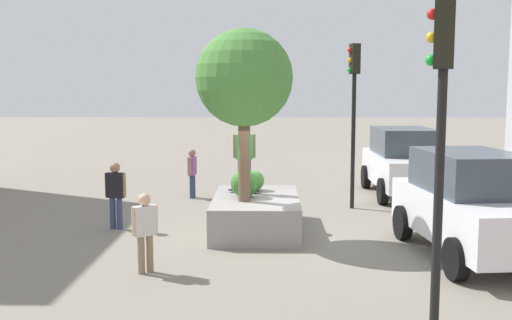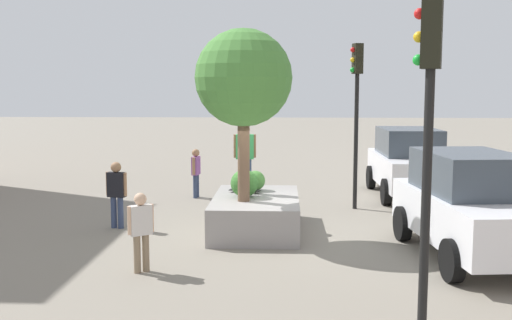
{
  "view_description": "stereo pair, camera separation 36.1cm",
  "coord_description": "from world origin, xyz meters",
  "px_view_note": "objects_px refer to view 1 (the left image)",
  "views": [
    {
      "loc": [
        13.79,
        0.1,
        3.44
      ],
      "look_at": [
        -0.51,
        -0.19,
        1.74
      ],
      "focal_mm": 41.7,
      "sensor_mm": 36.0,
      "label": 1
    },
    {
      "loc": [
        13.78,
        0.46,
        3.44
      ],
      "look_at": [
        -0.51,
        -0.19,
        1.74
      ],
      "focal_mm": 41.7,
      "sensor_mm": 36.0,
      "label": 2
    }
  ],
  "objects_px": {
    "planter_ledge": "(256,213)",
    "bystander_watching": "(116,191)",
    "traffic_light_corner": "(441,117)",
    "traffic_light_median": "(354,98)",
    "pedestrian_crossing": "(192,170)",
    "sedan_parked": "(404,162)",
    "plaza_tree": "(244,79)",
    "police_car": "(472,204)",
    "passerby_with_bag": "(145,227)",
    "skateboard": "(244,191)",
    "skateboarder": "(244,152)"
  },
  "relations": [
    {
      "from": "skateboard",
      "to": "skateboarder",
      "type": "bearing_deg",
      "value": 153.43
    },
    {
      "from": "skateboarder",
      "to": "sedan_parked",
      "type": "distance_m",
      "value": 6.76
    },
    {
      "from": "skateboard",
      "to": "police_car",
      "type": "xyz_separation_m",
      "value": [
        2.66,
        4.82,
        0.2
      ]
    },
    {
      "from": "skateboard",
      "to": "police_car",
      "type": "relative_size",
      "value": 0.17
    },
    {
      "from": "police_car",
      "to": "sedan_parked",
      "type": "bearing_deg",
      "value": 178.23
    },
    {
      "from": "passerby_with_bag",
      "to": "bystander_watching",
      "type": "relative_size",
      "value": 0.92
    },
    {
      "from": "skateboarder",
      "to": "planter_ledge",
      "type": "bearing_deg",
      "value": 30.04
    },
    {
      "from": "police_car",
      "to": "traffic_light_corner",
      "type": "relative_size",
      "value": 1.06
    },
    {
      "from": "bystander_watching",
      "to": "skateboard",
      "type": "bearing_deg",
      "value": 98.01
    },
    {
      "from": "bystander_watching",
      "to": "pedestrian_crossing",
      "type": "bearing_deg",
      "value": 162.43
    },
    {
      "from": "police_car",
      "to": "traffic_light_corner",
      "type": "distance_m",
      "value": 5.49
    },
    {
      "from": "pedestrian_crossing",
      "to": "skateboarder",
      "type": "bearing_deg",
      "value": 25.29
    },
    {
      "from": "skateboard",
      "to": "traffic_light_median",
      "type": "distance_m",
      "value": 4.45
    },
    {
      "from": "sedan_parked",
      "to": "passerby_with_bag",
      "type": "relative_size",
      "value": 3.1
    },
    {
      "from": "traffic_light_median",
      "to": "plaza_tree",
      "type": "bearing_deg",
      "value": -41.4
    },
    {
      "from": "traffic_light_corner",
      "to": "police_car",
      "type": "bearing_deg",
      "value": 156.23
    },
    {
      "from": "traffic_light_corner",
      "to": "pedestrian_crossing",
      "type": "distance_m",
      "value": 12.27
    },
    {
      "from": "traffic_light_median",
      "to": "bystander_watching",
      "type": "bearing_deg",
      "value": -66.37
    },
    {
      "from": "skateboarder",
      "to": "pedestrian_crossing",
      "type": "bearing_deg",
      "value": -154.71
    },
    {
      "from": "sedan_parked",
      "to": "traffic_light_median",
      "type": "xyz_separation_m",
      "value": [
        2.17,
        -1.99,
        2.1
      ]
    },
    {
      "from": "sedan_parked",
      "to": "bystander_watching",
      "type": "height_order",
      "value": "sedan_parked"
    },
    {
      "from": "planter_ledge",
      "to": "bystander_watching",
      "type": "distance_m",
      "value": 3.51
    },
    {
      "from": "police_car",
      "to": "bystander_watching",
      "type": "height_order",
      "value": "police_car"
    },
    {
      "from": "planter_ledge",
      "to": "traffic_light_median",
      "type": "height_order",
      "value": "traffic_light_median"
    },
    {
      "from": "planter_ledge",
      "to": "pedestrian_crossing",
      "type": "relative_size",
      "value": 2.23
    },
    {
      "from": "plaza_tree",
      "to": "pedestrian_crossing",
      "type": "xyz_separation_m",
      "value": [
        -4.96,
        -1.86,
        -2.78
      ]
    },
    {
      "from": "skateboarder",
      "to": "sedan_parked",
      "type": "xyz_separation_m",
      "value": [
        -4.44,
        5.03,
        -0.77
      ]
    },
    {
      "from": "skateboard",
      "to": "skateboarder",
      "type": "distance_m",
      "value": 0.98
    },
    {
      "from": "skateboard",
      "to": "traffic_light_median",
      "type": "relative_size",
      "value": 0.17
    },
    {
      "from": "planter_ledge",
      "to": "police_car",
      "type": "xyz_separation_m",
      "value": [
        2.14,
        4.51,
        0.68
      ]
    },
    {
      "from": "skateboarder",
      "to": "police_car",
      "type": "height_order",
      "value": "skateboarder"
    },
    {
      "from": "planter_ledge",
      "to": "plaza_tree",
      "type": "height_order",
      "value": "plaza_tree"
    },
    {
      "from": "traffic_light_median",
      "to": "pedestrian_crossing",
      "type": "height_order",
      "value": "traffic_light_median"
    },
    {
      "from": "sedan_parked",
      "to": "pedestrian_crossing",
      "type": "relative_size",
      "value": 3.01
    },
    {
      "from": "police_car",
      "to": "pedestrian_crossing",
      "type": "height_order",
      "value": "police_car"
    },
    {
      "from": "bystander_watching",
      "to": "planter_ledge",
      "type": "bearing_deg",
      "value": 88.64
    },
    {
      "from": "skateboarder",
      "to": "traffic_light_median",
      "type": "distance_m",
      "value": 4.02
    },
    {
      "from": "planter_ledge",
      "to": "bystander_watching",
      "type": "relative_size",
      "value": 2.09
    },
    {
      "from": "traffic_light_corner",
      "to": "bystander_watching",
      "type": "height_order",
      "value": "traffic_light_corner"
    },
    {
      "from": "plaza_tree",
      "to": "traffic_light_median",
      "type": "bearing_deg",
      "value": 138.6
    },
    {
      "from": "plaza_tree",
      "to": "sedan_parked",
      "type": "xyz_separation_m",
      "value": [
        -5.57,
        4.99,
        -2.57
      ]
    },
    {
      "from": "planter_ledge",
      "to": "police_car",
      "type": "bearing_deg",
      "value": 64.67
    },
    {
      "from": "planter_ledge",
      "to": "plaza_tree",
      "type": "bearing_deg",
      "value": -23.5
    },
    {
      "from": "police_car",
      "to": "passerby_with_bag",
      "type": "distance_m",
      "value": 6.66
    },
    {
      "from": "sedan_parked",
      "to": "passerby_with_bag",
      "type": "distance_m",
      "value": 10.8
    },
    {
      "from": "planter_ledge",
      "to": "sedan_parked",
      "type": "distance_m",
      "value": 6.9
    },
    {
      "from": "bystander_watching",
      "to": "pedestrian_crossing",
      "type": "relative_size",
      "value": 1.06
    },
    {
      "from": "passerby_with_bag",
      "to": "sedan_parked",
      "type": "bearing_deg",
      "value": 141.37
    },
    {
      "from": "planter_ledge",
      "to": "pedestrian_crossing",
      "type": "distance_m",
      "value": 4.87
    },
    {
      "from": "plaza_tree",
      "to": "sedan_parked",
      "type": "height_order",
      "value": "plaza_tree"
    }
  ]
}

